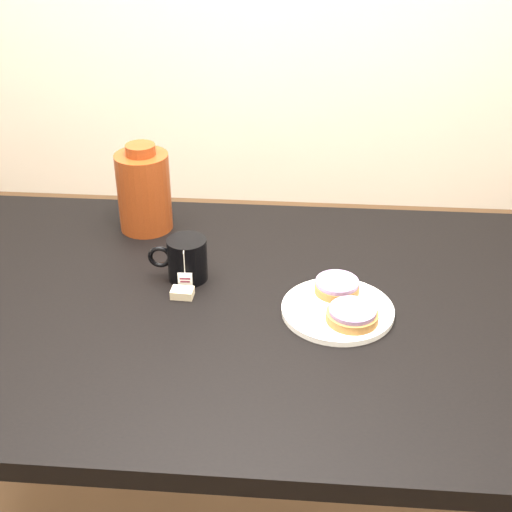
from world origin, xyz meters
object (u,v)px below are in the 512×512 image
(mug, at_px, (186,259))
(bagel_package, at_px, (144,190))
(bagel_back, at_px, (337,286))
(bagel_front, at_px, (352,315))
(table, at_px, (227,336))
(plate, at_px, (338,309))
(teabag_pouch, at_px, (182,293))

(mug, xyz_separation_m, bagel_package, (-0.13, 0.22, 0.05))
(bagel_back, height_order, bagel_package, bagel_package)
(bagel_back, xyz_separation_m, bagel_front, (0.03, -0.10, -0.00))
(table, distance_m, bagel_package, 0.42)
(plate, bearing_deg, teabag_pouch, 174.13)
(table, bearing_deg, bagel_front, -12.52)
(bagel_back, xyz_separation_m, teabag_pouch, (-0.31, -0.02, -0.02))
(table, distance_m, mug, 0.18)
(bagel_front, xyz_separation_m, teabag_pouch, (-0.34, 0.07, -0.02))
(bagel_front, distance_m, teabag_pouch, 0.35)
(table, bearing_deg, mug, 136.72)
(bagel_front, distance_m, bagel_package, 0.60)
(teabag_pouch, height_order, bagel_package, bagel_package)
(plate, bearing_deg, bagel_back, 91.34)
(mug, bearing_deg, bagel_front, -25.16)
(bagel_back, height_order, teabag_pouch, bagel_back)
(table, bearing_deg, bagel_package, 126.57)
(plate, bearing_deg, mug, 161.84)
(mug, bearing_deg, bagel_back, -10.83)
(bagel_package, bearing_deg, table, -53.43)
(plate, xyz_separation_m, bagel_back, (-0.00, 0.06, 0.02))
(mug, distance_m, teabag_pouch, 0.08)
(table, height_order, teabag_pouch, teabag_pouch)
(bagel_back, xyz_separation_m, bagel_package, (-0.45, 0.27, 0.07))
(plate, xyz_separation_m, mug, (-0.32, 0.10, 0.04))
(bagel_front, xyz_separation_m, bagel_package, (-0.48, 0.36, 0.07))
(table, bearing_deg, bagel_back, 10.66)
(plate, height_order, mug, mug)
(mug, relative_size, teabag_pouch, 2.83)
(table, height_order, plate, plate)
(plate, bearing_deg, bagel_package, 144.40)
(plate, xyz_separation_m, bagel_front, (0.03, -0.04, 0.02))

